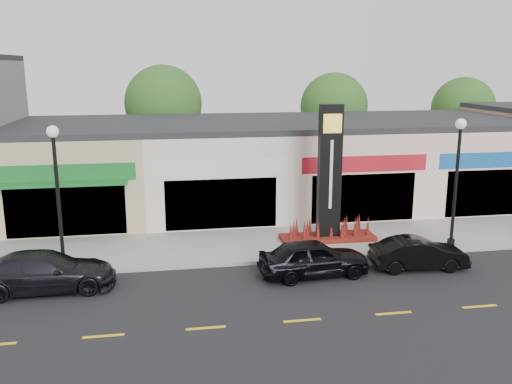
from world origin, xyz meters
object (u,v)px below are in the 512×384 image
(lamp_east_near, at_px, (457,170))
(car_black_sedan, at_px, (314,258))
(car_dark_sedan, at_px, (45,272))
(lamp_west_near, at_px, (57,183))
(car_black_conv, at_px, (419,254))
(pylon_sign, at_px, (329,193))

(lamp_east_near, height_order, car_black_sedan, lamp_east_near)
(car_dark_sedan, bearing_deg, lamp_east_near, -85.83)
(lamp_west_near, bearing_deg, car_dark_sedan, -100.33)
(car_dark_sedan, distance_m, car_black_conv, 13.86)
(car_black_sedan, bearing_deg, pylon_sign, -28.88)
(car_black_sedan, relative_size, car_black_conv, 1.11)
(lamp_west_near, bearing_deg, lamp_east_near, 0.00)
(pylon_sign, height_order, car_dark_sedan, pylon_sign)
(lamp_east_near, distance_m, car_dark_sedan, 16.64)
(car_black_conv, bearing_deg, lamp_west_near, 85.86)
(car_dark_sedan, bearing_deg, pylon_sign, -75.05)
(car_black_conv, bearing_deg, lamp_east_near, -47.59)
(lamp_west_near, distance_m, lamp_east_near, 16.00)
(car_dark_sedan, relative_size, car_black_sedan, 1.16)
(pylon_sign, xyz_separation_m, car_black_conv, (2.55, -3.64, -1.66))
(lamp_east_near, relative_size, car_dark_sedan, 1.14)
(pylon_sign, bearing_deg, lamp_east_near, -18.75)
(car_dark_sedan, xyz_separation_m, car_black_conv, (13.86, -0.23, -0.08))
(car_dark_sedan, bearing_deg, lamp_west_near, -12.15)
(pylon_sign, relative_size, car_black_sedan, 1.45)
(car_black_sedan, distance_m, car_black_conv, 4.22)
(lamp_east_near, bearing_deg, car_black_sedan, -163.50)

